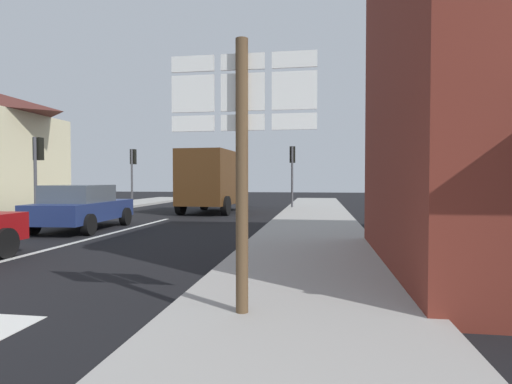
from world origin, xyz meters
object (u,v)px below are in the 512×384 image
traffic_light_far_right (292,163)px  delivery_truck (213,180)px  sedan_far (82,207)px  route_sign_post (242,147)px  traffic_light_near_left (38,159)px  traffic_light_far_left (133,164)px

traffic_light_far_right → delivery_truck: bearing=-143.0°
sedan_far → delivery_truck: size_ratio=0.85×
sedan_far → route_sign_post: route_sign_post is taller
delivery_truck → traffic_light_near_left: (-5.83, -5.05, 0.81)m
sedan_far → traffic_light_near_left: traffic_light_near_left is taller
traffic_light_far_left → route_sign_post: bearing=-61.3°
delivery_truck → sedan_far: bearing=-107.9°
sedan_far → traffic_light_far_left: size_ratio=1.24×
traffic_light_far_left → traffic_light_near_left: bearing=-90.0°
delivery_truck → traffic_light_far_left: 6.80m
sedan_far → traffic_light_far_right: size_ratio=1.24×
traffic_light_far_left → sedan_far: bearing=-72.6°
route_sign_post → traffic_light_far_left: (-10.22, 18.67, 0.58)m
delivery_truck → traffic_light_far_right: traffic_light_far_right is taller
route_sign_post → traffic_light_far_left: bearing=118.7°
delivery_truck → route_sign_post: 15.92m
traffic_light_far_left → delivery_truck: bearing=-30.1°
sedan_far → traffic_light_far_right: bearing=59.1°
sedan_far → route_sign_post: (6.81, -7.80, 1.24)m
delivery_truck → traffic_light_far_left: traffic_light_far_left is taller
traffic_light_near_left → traffic_light_far_left: bearing=90.0°
route_sign_post → traffic_light_near_left: size_ratio=0.96×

